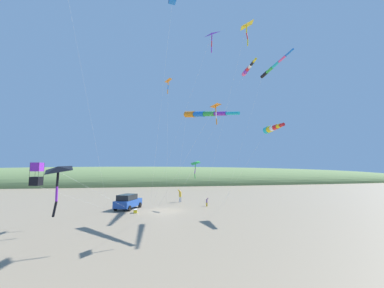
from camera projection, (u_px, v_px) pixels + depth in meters
The scene contains 17 objects.
ground_plane at pixel (164, 211), 28.91m from camera, with size 600.00×600.00×0.00m, color gray.
dune_ridge_grassy at pixel (151, 184), 82.49m from camera, with size 28.00×240.00×11.99m, color #6B844C.
parked_car at pixel (128, 201), 30.23m from camera, with size 4.68×3.45×1.85m.
cooler_box at pixel (135, 211), 27.52m from camera, with size 0.62×0.42×0.42m.
person_adult_flyer at pixel (180, 195), 36.74m from camera, with size 0.51×0.63×1.92m.
person_child_green_jacket at pixel (207, 202), 32.52m from camera, with size 0.30×0.37×1.14m.
kite_delta_striped_overhead at pixel (215, 106), 20.09m from camera, with size 13.67×4.41×10.52m.
kite_delta_yellow_midlevel at pixel (58, 170), 13.89m from camera, with size 13.59×5.66×5.32m.
kite_delta_teal_far_right at pixel (246, 26), 23.76m from camera, with size 12.43×2.33×19.60m.
kite_windsock_green_low_center at pixel (202, 114), 24.92m from camera, with size 17.53×4.13×11.47m.
kite_windsock_purple_drifting at pixel (247, 69), 37.08m from camera, with size 10.97×10.88×20.96m.
kite_box_orange_high_right at pixel (37, 174), 20.78m from camera, with size 8.55×5.82×5.57m.
kite_delta_blue_topmost at pixel (212, 35), 28.12m from camera, with size 6.92×7.37×21.26m.
kite_windsock_checkered_midright at pixel (272, 128), 27.58m from camera, with size 7.77×4.94×10.06m.
kite_windsock_black_fish_shape at pixel (271, 68), 29.34m from camera, with size 11.34×4.21×17.64m.
kite_delta_magenta_far_left at pixel (195, 163), 31.39m from camera, with size 6.99×2.36×6.18m.
kite_delta_small_distant at pixel (168, 81), 27.44m from camera, with size 10.05×1.34×15.42m.
Camera 1 is at (29.68, -2.62, 4.94)m, focal length 22.39 mm.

